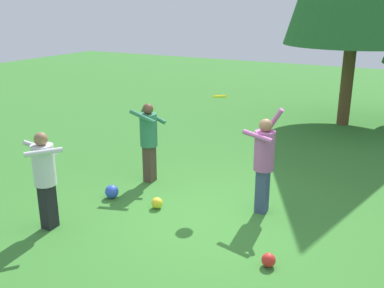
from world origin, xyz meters
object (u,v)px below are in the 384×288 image
Objects in this scene: frisbee at (220,96)px; ball_red at (269,260)px; ball_blue at (112,192)px; person_bystander at (45,173)px; ball_yellow at (157,203)px; person_thrower at (264,158)px; person_catcher at (149,136)px.

frisbee reaches higher than ball_red.
frisbee is at bearing 33.42° from ball_blue.
frisbee is at bearing -0.00° from person_bystander.
ball_yellow is (1.14, 1.38, -0.83)m from person_bystander.
frisbee is (-0.97, 0.30, 0.88)m from person_thrower.
frisbee is at bearing 56.97° from ball_yellow.
frisbee is (1.82, 2.43, 0.93)m from person_bystander.
ball_red is 0.78× the size of ball_blue.
ball_blue is (-0.16, -1.02, -0.82)m from person_catcher.
person_bystander is 4.29× the size of frisbee.
person_catcher is at bearing 28.61° from person_bystander.
person_thrower is 9.18× the size of ball_yellow.
frisbee is at bearing 0.00° from person_catcher.
person_catcher is 2.39m from person_bystander.
person_bystander is 3.17m from frisbee.
frisbee is 2.16m from ball_yellow.
person_thrower is 9.32× the size of ball_red.
person_catcher is 4.33× the size of frisbee.
ball_red is at bearing -32.24° from person_catcher.
person_catcher is 3.66m from ball_red.
frisbee reaches higher than ball_yellow.
ball_blue is (-3.26, 0.74, 0.03)m from ball_red.
ball_yellow is at bearing -2.69° from person_bystander.
person_bystander is at bearing -97.61° from ball_blue.
ball_yellow is at bearing 161.21° from ball_red.
ball_yellow is at bearing -123.03° from frisbee.
frisbee reaches higher than person_bystander.
frisbee reaches higher than person_catcher.
person_thrower is at bearing 112.99° from ball_red.
person_bystander reaches higher than ball_blue.
ball_blue reaches higher than ball_yellow.
person_thrower is 7.30× the size of ball_blue.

